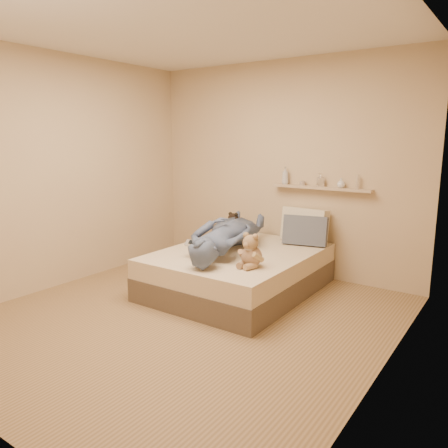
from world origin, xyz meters
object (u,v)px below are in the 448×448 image
Objects in this scene: teddy_bear at (251,253)px; dark_plush at (234,226)px; bed at (238,271)px; wall_shelf at (321,188)px; person at (226,234)px; game_console at (193,243)px; pillow_grey at (305,230)px; pillow_cream at (305,225)px.

teddy_bear is 1.35m from dark_plush.
wall_shelf is at bearing 58.82° from bed.
teddy_bear is 1.10× the size of dark_plush.
person is (-0.52, 0.35, 0.06)m from teddy_bear.
pillow_grey is at bearing 59.26° from game_console.
game_console reaches higher than bed.
dark_plush is 0.26× the size of wall_shelf.
pillow_cream is at bearing -152.26° from wall_shelf.
person is (-0.58, -0.78, 0.03)m from pillow_grey.
pillow_grey is 0.42× the size of wall_shelf.
game_console is 0.37× the size of pillow_grey.
pillow_grey reaches higher than teddy_bear.
pillow_grey is 0.53m from wall_shelf.
pillow_cream reaches higher than pillow_grey.
dark_plush is at bearing -162.44° from wall_shelf.
game_console is at bearing -78.32° from dark_plush.
game_console is 0.43m from person.
wall_shelf is at bearing 27.74° from pillow_cream.
teddy_bear is at bearing 131.79° from person.
wall_shelf is (0.78, 1.41, 0.49)m from game_console.
game_console is at bearing -119.10° from wall_shelf.
person reaches higher than dark_plush.
wall_shelf reaches higher than teddy_bear.
pillow_grey reaches higher than game_console.
teddy_bear is 0.62× the size of pillow_cream.
pillow_grey is at bearing 6.14° from dark_plush.
game_console is 1.69m from wall_shelf.
bed is 0.93m from pillow_grey.
teddy_bear is 0.68× the size of pillow_grey.
pillow_grey reaches higher than dark_plush.
game_console is 0.55× the size of teddy_bear.
teddy_bear reaches higher than bed.
teddy_bear is 0.28× the size of wall_shelf.
game_console is 0.66m from teddy_bear.
teddy_bear is 1.27m from pillow_cream.
wall_shelf reaches higher than pillow_grey.
bed is 0.44m from person.
dark_plush is 0.77m from person.
person is (0.13, 0.41, 0.04)m from game_console.
dark_plush is at bearing -164.37° from pillow_cream.
person is (-0.50, -0.92, -0.00)m from pillow_cream.
person reaches higher than bed.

